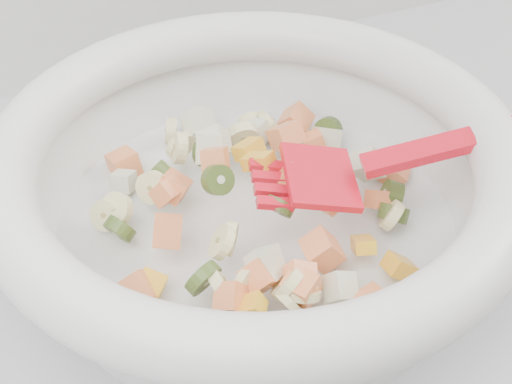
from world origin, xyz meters
name	(u,v)px	position (x,y,z in m)	size (l,w,h in m)	color
mixing_bowl	(256,180)	(0.08, 1.44, 0.96)	(0.47, 0.40, 0.12)	silver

